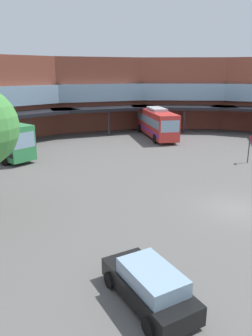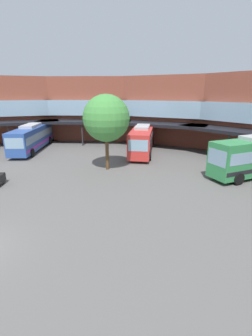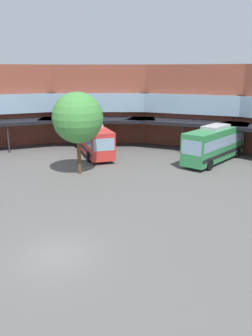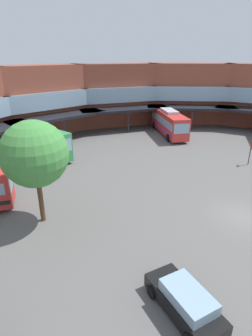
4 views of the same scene
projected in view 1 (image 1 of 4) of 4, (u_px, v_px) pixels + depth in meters
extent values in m
plane|color=#605E5B|center=(235.00, 209.00, 20.77)|extent=(115.94, 115.94, 0.00)
cube|color=brown|center=(180.00, 93.00, 50.87)|extent=(10.75, 15.85, 10.30)
cube|color=#8CADC6|center=(180.00, 91.00, 50.20)|extent=(10.46, 14.56, 2.40)
cube|color=black|center=(183.00, 107.00, 46.57)|extent=(8.87, 15.15, 0.40)
cylinder|color=#2D2D33|center=(184.00, 121.00, 45.53)|extent=(0.20, 0.20, 3.43)
cube|color=brown|center=(95.00, 94.00, 48.88)|extent=(14.47, 14.77, 10.30)
cube|color=#8CADC6|center=(96.00, 92.00, 48.25)|extent=(13.63, 13.87, 2.40)
cube|color=black|center=(105.00, 109.00, 44.89)|extent=(13.02, 13.39, 0.40)
cylinder|color=#2D2D33|center=(109.00, 123.00, 43.94)|extent=(0.20, 0.20, 3.43)
cube|color=brown|center=(3.00, 97.00, 42.11)|extent=(15.86, 11.30, 10.30)
cube|color=#8CADC6|center=(5.00, 95.00, 41.60)|extent=(14.60, 10.94, 2.40)
cube|color=black|center=(23.00, 114.00, 39.15)|extent=(15.07, 9.46, 0.40)
cylinder|color=#2D2D33|center=(30.00, 130.00, 38.53)|extent=(0.20, 0.20, 3.43)
cube|color=#8CADC6|center=(24.00, 140.00, 29.68)|extent=(2.12, 0.74, 1.44)
cylinder|color=black|center=(27.00, 155.00, 32.06)|extent=(0.61, 1.14, 1.10)
cylinder|color=black|center=(4.00, 160.00, 30.25)|extent=(0.61, 1.14, 1.10)
cube|color=red|center=(156.00, 122.00, 43.03)|extent=(10.73, 8.43, 3.14)
cube|color=#8CADC6|center=(156.00, 120.00, 42.92)|extent=(10.20, 8.10, 1.00)
cube|color=purple|center=(156.00, 129.00, 43.28)|extent=(10.56, 8.33, 0.38)
cube|color=#8CADC6|center=(170.00, 126.00, 37.68)|extent=(1.35, 1.91, 1.38)
cube|color=#B2B2B7|center=(157.00, 109.00, 42.53)|extent=(4.35, 3.75, 0.36)
cylinder|color=black|center=(175.00, 138.00, 40.06)|extent=(1.08, 0.87, 1.10)
cylinder|color=black|center=(155.00, 139.00, 39.58)|extent=(1.08, 0.87, 1.10)
cylinder|color=black|center=(157.00, 128.00, 47.25)|extent=(1.08, 0.87, 1.10)
cylinder|color=black|center=(140.00, 128.00, 46.78)|extent=(1.08, 0.87, 1.10)
cube|color=black|center=(148.00, 288.00, 12.34)|extent=(4.11, 4.58, 0.75)
cube|color=#8CADC6|center=(152.00, 276.00, 11.93)|extent=(2.87, 3.06, 0.60)
cylinder|color=black|center=(110.00, 280.00, 13.19)|extent=(0.58, 0.66, 0.66)
cylinder|color=black|center=(147.00, 267.00, 14.04)|extent=(0.58, 0.66, 0.66)
cylinder|color=black|center=(149.00, 327.00, 10.76)|extent=(0.58, 0.66, 0.66)
cylinder|color=black|center=(191.00, 309.00, 11.61)|extent=(0.58, 0.66, 0.66)
cylinder|color=#2D2D33|center=(249.00, 149.00, 30.89)|extent=(0.10, 0.10, 2.69)
cube|color=red|center=(250.00, 138.00, 30.60)|extent=(0.60, 0.14, 0.44)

